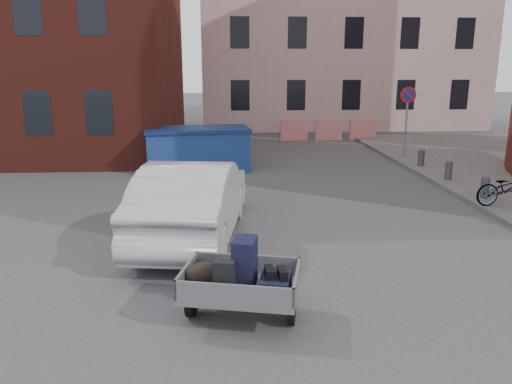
{
  "coord_description": "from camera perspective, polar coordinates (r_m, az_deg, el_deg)",
  "views": [
    {
      "loc": [
        -0.83,
        -8.99,
        3.51
      ],
      "look_at": [
        -0.24,
        0.52,
        1.1
      ],
      "focal_mm": 35.0,
      "sensor_mm": 36.0,
      "label": 1
    }
  ],
  "objects": [
    {
      "name": "dumpster",
      "position": [
        17.37,
        -6.68,
        4.92
      ],
      "size": [
        3.7,
        2.22,
        1.47
      ],
      "rotation": [
        0.0,
        0.0,
        0.12
      ],
      "color": "navy",
      "rests_on": "ground"
    },
    {
      "name": "bollards",
      "position": [
        14.49,
        24.69,
        0.46
      ],
      "size": [
        0.22,
        9.02,
        0.55
      ],
      "color": "#3A3A3D",
      "rests_on": "sidewalk"
    },
    {
      "name": "silver_car",
      "position": [
        10.46,
        -7.19,
        -0.82
      ],
      "size": [
        2.37,
        5.17,
        1.64
      ],
      "primitive_type": "imported",
      "rotation": [
        0.0,
        0.0,
        3.01
      ],
      "color": "#A8AAAF",
      "rests_on": "ground"
    },
    {
      "name": "barriers",
      "position": [
        24.7,
        8.3,
        7.04
      ],
      "size": [
        4.7,
        0.18,
        1.0
      ],
      "color": "red",
      "rests_on": "ground"
    },
    {
      "name": "no_parking_sign",
      "position": [
        19.76,
        16.92,
        9.24
      ],
      "size": [
        0.6,
        0.09,
        2.65
      ],
      "color": "gray",
      "rests_on": "sidewalk"
    },
    {
      "name": "bicycle",
      "position": [
        13.94,
        26.86,
        0.41
      ],
      "size": [
        1.71,
        0.71,
        0.88
      ],
      "primitive_type": "imported",
      "rotation": [
        0.0,
        0.0,
        1.65
      ],
      "color": "black",
      "rests_on": "sidewalk"
    },
    {
      "name": "ground",
      "position": [
        9.69,
        1.64,
        -7.06
      ],
      "size": [
        120.0,
        120.0,
        0.0
      ],
      "primitive_type": "plane",
      "color": "#38383A",
      "rests_on": "ground"
    },
    {
      "name": "trailer",
      "position": [
        7.08,
        -1.84,
        -10.02
      ],
      "size": [
        1.8,
        1.94,
        1.2
      ],
      "rotation": [
        0.0,
        0.0,
        -0.22
      ],
      "color": "black",
      "rests_on": "ground"
    },
    {
      "name": "building_pink",
      "position": [
        31.93,
        9.42,
        20.29
      ],
      "size": [
        16.0,
        8.0,
        14.0
      ],
      "primitive_type": "cube",
      "color": "#C49F97",
      "rests_on": "ground"
    }
  ]
}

